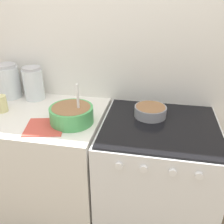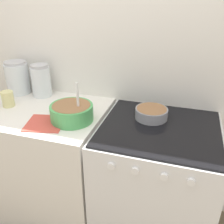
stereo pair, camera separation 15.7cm
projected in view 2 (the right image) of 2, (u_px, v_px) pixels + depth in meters
name	position (u px, v px, depth m)	size (l,w,h in m)	color
wall_back	(117.00, 57.00, 1.78)	(4.78, 0.05, 2.40)	white
countertop_cabinet	(48.00, 161.00, 1.92)	(0.89, 0.67, 0.89)	silver
stove	(154.00, 183.00, 1.70)	(0.73, 0.69, 0.89)	silver
mixing_bowl	(72.00, 112.00, 1.56)	(0.27, 0.27, 0.26)	#4CA559
baking_pan	(151.00, 113.00, 1.59)	(0.21, 0.21, 0.07)	gray
storage_jar_left	(18.00, 80.00, 1.96)	(0.18, 0.18, 0.25)	silver
storage_jar_middle	(41.00, 83.00, 1.90)	(0.15, 0.15, 0.25)	silver
tin_can	(8.00, 99.00, 1.75)	(0.08, 0.08, 0.11)	beige
recipe_page	(45.00, 123.00, 1.54)	(0.27, 0.26, 0.01)	#CC4C3F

